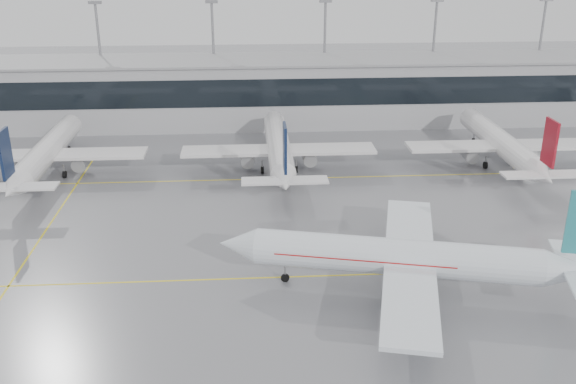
{
  "coord_description": "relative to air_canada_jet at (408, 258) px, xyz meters",
  "views": [
    {
      "loc": [
        -4.77,
        -60.15,
        33.84
      ],
      "look_at": [
        0.0,
        12.0,
        5.0
      ],
      "focal_mm": 40.0,
      "sensor_mm": 36.0,
      "label": 1
    }
  ],
  "objects": [
    {
      "name": "taxi_line_cross",
      "position": [
        -40.97,
        18.87,
        -3.87
      ],
      "size": [
        0.25,
        60.0,
        0.01
      ],
      "primitive_type": "cube",
      "color": "yellow",
      "rests_on": "ground"
    },
    {
      "name": "light_masts",
      "position": [
        -10.97,
        71.87,
        9.47
      ],
      "size": [
        156.4,
        1.0,
        22.6
      ],
      "color": "gray",
      "rests_on": "ground"
    },
    {
      "name": "taxi_line_main",
      "position": [
        -10.97,
        3.87,
        -3.87
      ],
      "size": [
        120.0,
        0.25,
        0.01
      ],
      "primitive_type": "cube",
      "color": "yellow",
      "rests_on": "ground"
    },
    {
      "name": "taxi_line_north",
      "position": [
        -10.97,
        33.87,
        -3.87
      ],
      "size": [
        120.0,
        0.25,
        0.01
      ],
      "primitive_type": "cube",
      "color": "yellow",
      "rests_on": "ground"
    },
    {
      "name": "air_canada_jet",
      "position": [
        0.0,
        0.0,
        0.0
      ],
      "size": [
        37.83,
        31.1,
        12.17
      ],
      "rotation": [
        0.0,
        0.0,
        2.91
      ],
      "color": "white",
      "rests_on": "ground"
    },
    {
      "name": "parked_jet_d",
      "position": [
        24.03,
        37.56,
        -0.17
      ],
      "size": [
        29.64,
        36.96,
        11.72
      ],
      "rotation": [
        0.0,
        0.0,
        1.57
      ],
      "color": "silver",
      "rests_on": "ground"
    },
    {
      "name": "parked_jet_b",
      "position": [
        -45.97,
        37.56,
        -0.17
      ],
      "size": [
        29.64,
        36.96,
        11.72
      ],
      "rotation": [
        0.0,
        0.0,
        1.57
      ],
      "color": "silver",
      "rests_on": "ground"
    },
    {
      "name": "terminal",
      "position": [
        -10.97,
        65.87,
        2.12
      ],
      "size": [
        180.0,
        15.0,
        12.0
      ],
      "primitive_type": "cube",
      "color": "#A1A1A5",
      "rests_on": "ground"
    },
    {
      "name": "terminal_glass",
      "position": [
        -10.97,
        58.32,
        3.62
      ],
      "size": [
        180.0,
        0.2,
        5.0
      ],
      "primitive_type": "cube",
      "color": "black",
      "rests_on": "ground"
    },
    {
      "name": "parked_jet_c",
      "position": [
        -10.97,
        37.56,
        -0.17
      ],
      "size": [
        29.64,
        36.96,
        11.72
      ],
      "rotation": [
        0.0,
        0.0,
        1.57
      ],
      "color": "silver",
      "rests_on": "ground"
    },
    {
      "name": "ground",
      "position": [
        -10.97,
        3.87,
        -3.88
      ],
      "size": [
        320.0,
        320.0,
        0.0
      ],
      "primitive_type": "plane",
      "color": "slate",
      "rests_on": "ground"
    },
    {
      "name": "terminal_roof",
      "position": [
        -10.97,
        65.87,
        8.32
      ],
      "size": [
        182.0,
        16.0,
        0.4
      ],
      "primitive_type": "cube",
      "color": "gray",
      "rests_on": "ground"
    }
  ]
}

